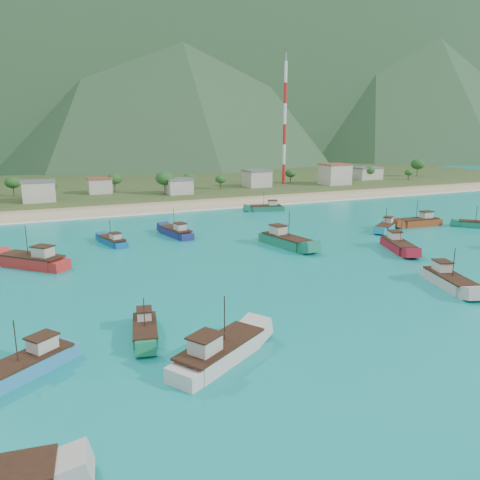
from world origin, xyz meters
name	(u,v)px	position (x,y,z in m)	size (l,w,h in m)	color
ground	(258,289)	(0.00, 0.00, 0.00)	(600.00, 600.00, 0.00)	#0D9093
beach	(139,209)	(0.00, 79.00, 0.00)	(400.00, 18.00, 1.20)	beige
land	(106,187)	(0.00, 140.00, 0.00)	(400.00, 110.00, 2.40)	#385123
surf_line	(146,214)	(0.00, 69.50, 0.00)	(400.00, 2.50, 0.08)	white
mountains	(27,29)	(-18.31, 403.81, 106.83)	(1520.00, 440.00, 260.00)	slate
village	(168,183)	(15.44, 102.07, 4.69)	(214.87, 28.49, 7.73)	beige
vegetation	(104,184)	(-6.15, 102.90, 5.11)	(276.02, 24.93, 9.03)	#235623
radio_tower	(285,124)	(65.19, 108.00, 25.05)	(1.20, 1.20, 46.89)	red
boat_0	(112,242)	(-14.49, 36.77, 0.57)	(4.85, 9.36, 5.31)	#0F548F
boat_1	(386,228)	(45.37, 24.88, 0.64)	(9.54, 7.85, 5.70)	teal
boat_8	(176,233)	(-0.54, 38.86, 0.75)	(5.07, 11.02, 6.28)	navy
boat_9	(398,246)	(34.79, 9.45, 0.79)	(6.96, 11.44, 6.50)	maroon
boat_10	(145,331)	(-18.42, -8.88, 0.53)	(4.26, 8.89, 5.05)	#12754B
boat_11	(266,208)	(32.87, 60.71, 0.68)	(10.39, 5.49, 5.89)	#1C654D
boat_13	(419,222)	(56.29, 25.86, 0.83)	(11.54, 4.08, 6.70)	#923919
boat_17	(33,262)	(-29.30, 25.66, 0.96)	(11.49, 11.59, 7.44)	red
boat_18	(448,281)	(26.25, -10.26, 0.78)	(6.30, 11.35, 6.43)	#B1A8A2
boat_19	(27,367)	(-30.50, -12.73, 0.71)	(10.13, 8.46, 6.08)	teal
boat_22	(479,225)	(67.70, 18.43, 0.62)	(8.22, 8.97, 5.56)	#17775B
boat_23	(285,241)	(16.59, 21.10, 0.97)	(5.99, 13.18, 7.51)	#177355
boat_27	(219,354)	(-13.15, -18.00, 0.89)	(11.99, 9.20, 7.03)	beige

